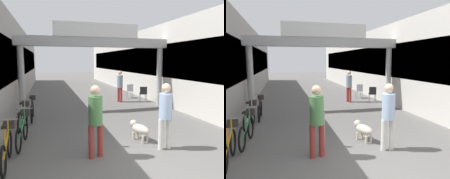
{
  "view_description": "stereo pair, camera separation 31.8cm",
  "coord_description": "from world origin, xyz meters",
  "views": [
    {
      "loc": [
        -2.28,
        -3.84,
        2.35
      ],
      "look_at": [
        0.0,
        3.78,
        1.3
      ],
      "focal_mm": 35.0,
      "sensor_mm": 36.0,
      "label": 1
    },
    {
      "loc": [
        -1.97,
        -3.92,
        2.35
      ],
      "look_at": [
        0.0,
        3.78,
        1.3
      ],
      "focal_mm": 35.0,
      "sensor_mm": 36.0,
      "label": 2
    }
  ],
  "objects": [
    {
      "name": "cafe_chair_aluminium_farther",
      "position": [
        2.68,
        8.9,
        0.54
      ],
      "size": [
        0.42,
        0.42,
        0.89
      ],
      "color": "gray",
      "rests_on": "ground_plane"
    },
    {
      "name": "cafe_chair_black_nearer",
      "position": [
        2.96,
        7.47,
        0.54
      ],
      "size": [
        0.49,
        0.49,
        0.89
      ],
      "color": "gray",
      "rests_on": "ground_plane"
    },
    {
      "name": "bicycle_black_farthest",
      "position": [
        -2.89,
        5.34,
        0.44
      ],
      "size": [
        0.46,
        1.69,
        0.98
      ],
      "color": "black",
      "rests_on": "ground_plane"
    },
    {
      "name": "dog_on_leash",
      "position": [
        0.28,
        1.94,
        0.35
      ],
      "size": [
        0.5,
        0.8,
        0.56
      ],
      "color": "beige",
      "rests_on": "ground_plane"
    },
    {
      "name": "ground_plane",
      "position": [
        0.0,
        0.0,
        0.0
      ],
      "size": [
        80.0,
        80.0,
        0.0
      ],
      "primitive_type": "plane",
      "color": "#605E5B"
    },
    {
      "name": "bicycle_silver_third",
      "position": [
        -3.11,
        4.06,
        0.44
      ],
      "size": [
        0.46,
        1.69,
        0.98
      ],
      "color": "black",
      "rests_on": "ground_plane"
    },
    {
      "name": "pedestrian_with_dog",
      "position": [
        0.68,
        1.14,
        1.02
      ],
      "size": [
        0.39,
        0.36,
        1.77
      ],
      "color": "silver",
      "rests_on": "ground_plane"
    },
    {
      "name": "bollard_post_metal",
      "position": [
        -0.94,
        1.74,
        0.51
      ],
      "size": [
        0.1,
        0.1,
        1.0
      ],
      "color": "gray",
      "rests_on": "ground_plane"
    },
    {
      "name": "storefront_right",
      "position": [
        5.09,
        11.0,
        2.14
      ],
      "size": [
        3.0,
        26.0,
        4.28
      ],
      "color": "beige",
      "rests_on": "ground_plane"
    },
    {
      "name": "bicycle_orange_nearest",
      "position": [
        -3.2,
        1.38,
        0.44
      ],
      "size": [
        0.46,
        1.69,
        0.98
      ],
      "color": "black",
      "rests_on": "ground_plane"
    },
    {
      "name": "arcade_sign_gateway",
      "position": [
        0.0,
        6.33,
        2.9
      ],
      "size": [
        7.4,
        0.47,
        4.07
      ],
      "color": "#B2B2B2",
      "rests_on": "ground_plane"
    },
    {
      "name": "pedestrian_carrying_crate",
      "position": [
        1.68,
        7.84,
        1.04
      ],
      "size": [
        0.43,
        0.43,
        1.79
      ],
      "color": "#99332D",
      "rests_on": "ground_plane"
    },
    {
      "name": "bicycle_green_second",
      "position": [
        -2.98,
        2.56,
        0.44
      ],
      "size": [
        0.46,
        1.69,
        0.98
      ],
      "color": "black",
      "rests_on": "ground_plane"
    },
    {
      "name": "pedestrian_companion",
      "position": [
        -1.2,
        1.15,
        1.03
      ],
      "size": [
        0.41,
        0.41,
        1.78
      ],
      "color": "#99332D",
      "rests_on": "ground_plane"
    }
  ]
}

